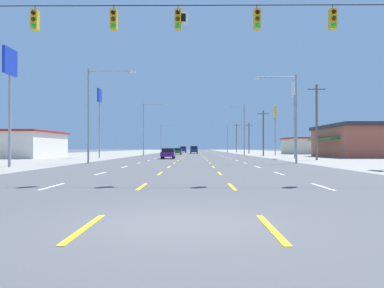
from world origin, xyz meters
name	(u,v)px	position (x,y,z in m)	size (l,w,h in m)	color
ground_plane	(194,156)	(0.00, 66.00, 0.00)	(572.00, 572.00, 0.00)	#4C4C4F
lot_apron_left	(68,155)	(-24.75, 66.00, 0.00)	(28.00, 440.00, 0.01)	gray
lot_apron_right	(320,156)	(24.75, 66.00, 0.00)	(28.00, 440.00, 0.01)	gray
lane_markings	(194,153)	(0.00, 104.50, 0.01)	(10.64, 227.60, 0.01)	white
signal_span_wire	(187,62)	(-0.07, 9.72, 5.47)	(26.66, 0.53, 9.11)	brown
sedan_inner_left_nearest	(168,153)	(-3.45, 44.40, 0.76)	(1.80, 4.50, 1.46)	#4C196B
sedan_inner_left_near	(178,151)	(-3.69, 76.63, 0.76)	(1.80, 4.50, 1.46)	#235B2D
suv_center_turn_mid	(194,150)	(-0.04, 91.72, 1.03)	(1.98, 4.90, 1.98)	navy
suv_inner_left_midfar	(183,149)	(-3.61, 113.31, 1.03)	(1.98, 4.90, 1.98)	navy
storefront_left_row_1	(21,144)	(-26.49, 49.59, 2.04)	(10.47, 14.36, 4.05)	silver
storefront_right_row_1	(352,141)	(25.93, 53.79, 2.67)	(9.98, 17.16, 5.27)	#A35642
storefront_right_row_2	(315,146)	(29.71, 84.96, 2.01)	(14.35, 12.34, 3.98)	beige
pole_sign_left_row_0	(10,77)	(-14.50, 22.17, 7.21)	(0.24, 2.05, 9.47)	gray
pole_sign_left_row_1	(99,106)	(-14.41, 49.69, 7.94)	(0.24, 1.91, 10.57)	gray
pole_sign_right_row_1	(295,100)	(14.65, 46.54, 8.47)	(0.24, 2.19, 11.11)	gray
pole_sign_right_row_2	(275,119)	(16.41, 68.04, 7.24)	(0.24, 1.71, 9.78)	gray
streetlight_left_row_0	(94,107)	(-9.62, 28.96, 5.48)	(4.73, 0.26, 9.30)	gray
streetlight_right_row_0	(291,111)	(9.68, 28.96, 5.08)	(4.19, 0.26, 8.65)	gray
streetlight_left_row_1	(146,125)	(-9.66, 67.76, 6.13)	(4.78, 0.26, 10.53)	gray
streetlight_right_row_1	(242,126)	(9.78, 67.76, 5.88)	(3.96, 0.26, 10.24)	gray
streetlight_left_row_2	(163,136)	(-9.67, 106.57, 5.05)	(4.27, 0.26, 8.58)	gray
streetlight_right_row_2	(226,136)	(9.67, 106.57, 5.03)	(4.25, 0.26, 8.54)	gray
utility_pole_right_row_0	(317,121)	(15.35, 38.90, 4.88)	(2.20, 0.26, 9.38)	brown
utility_pole_right_row_1	(263,132)	(13.10, 62.92, 4.45)	(2.20, 0.26, 8.53)	brown
utility_pole_right_row_2	(249,138)	(14.35, 90.46, 4.21)	(2.20, 0.26, 8.04)	brown
utility_pole_right_row_3	(236,137)	(14.44, 121.09, 5.08)	(2.20, 0.26, 9.77)	brown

